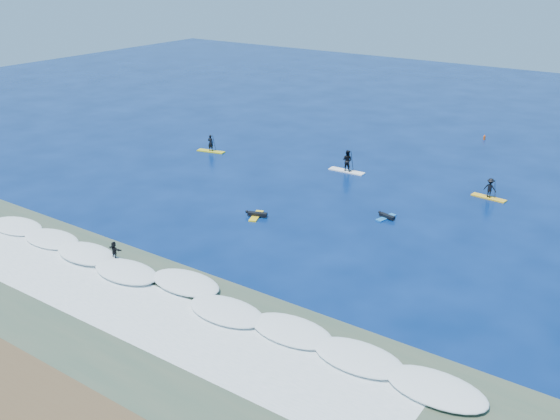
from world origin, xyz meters
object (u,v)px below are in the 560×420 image
Objects in this scene: prone_paddler_near at (256,215)px; sup_paddler_left at (211,146)px; sup_paddler_center at (347,162)px; wave_surfer at (114,251)px; prone_paddler_far at (386,217)px; marker_buoy at (484,137)px; sup_paddler_right at (490,189)px.

sup_paddler_left is at bearing 31.62° from prone_paddler_near.
prone_paddler_near is at bearing -50.14° from sup_paddler_left.
prone_paddler_near is at bearing -93.89° from sup_paddler_center.
wave_surfer is at bearing -75.85° from sup_paddler_left.
marker_buoy is at bearing 15.00° from prone_paddler_far.
prone_paddler_near is 9.78m from prone_paddler_far.
sup_paddler_right is at bearing -17.35° from prone_paddler_far.
sup_paddler_center is at bearing 79.80° from wave_surfer.
prone_paddler_far is (8.20, 5.33, -0.02)m from prone_paddler_near.
marker_buoy is at bearing 31.48° from sup_paddler_left.
prone_paddler_near is (-13.20, -13.89, -0.62)m from sup_paddler_right.
prone_paddler_near is at bearing 135.95° from prone_paddler_far.
prone_paddler_far is 19.94m from wave_surfer.
wave_surfer is at bearing -116.88° from sup_paddler_right.
prone_paddler_far is (22.03, -5.48, -0.50)m from sup_paddler_left.
sup_paddler_center reaches higher than sup_paddler_left.
prone_paddler_near is (-0.42, -13.18, -0.73)m from sup_paddler_center.
sup_paddler_right reaches higher than prone_paddler_far.
sup_paddler_left is 1.03× the size of sup_paddler_right.
sup_paddler_left is at bearing -136.38° from marker_buoy.
marker_buoy is (-5.92, 17.04, -0.52)m from sup_paddler_right.
prone_paddler_far is 3.34× the size of marker_buoy.
prone_paddler_near is 1.14× the size of prone_paddler_far.
sup_paddler_center is at bearing -2.69° from sup_paddler_left.
marker_buoy is (21.11, 20.12, -0.38)m from sup_paddler_left.
marker_buoy is at bearing -33.61° from prone_paddler_near.
sup_paddler_right is (27.03, 3.08, 0.14)m from sup_paddler_left.
sup_paddler_center is 1.96× the size of wave_surfer.
prone_paddler_near is (13.84, -10.81, -0.48)m from sup_paddler_left.
sup_paddler_left is at bearing 114.03° from wave_surfer.
sup_paddler_left is 5.11× the size of marker_buoy.
sup_paddler_right is 4.94× the size of marker_buoy.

